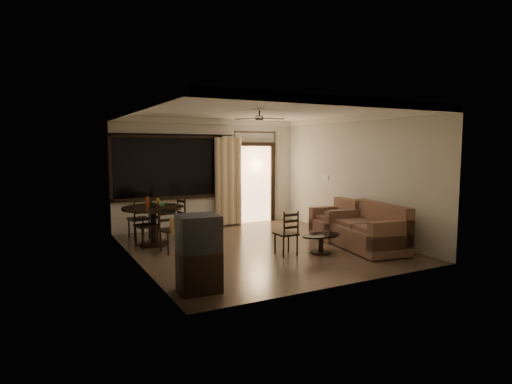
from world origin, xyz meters
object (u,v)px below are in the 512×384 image
coffee_table (321,241)px  dining_chair_south (172,237)px  dining_chair_west (147,233)px  sofa (370,232)px  dining_chair_east (189,227)px  tv_cabinet (199,253)px  dining_chair_north (139,226)px  dining_table (153,215)px  side_chair (286,242)px  armchair (337,223)px

coffee_table → dining_chair_south: bearing=151.1°
dining_chair_west → sofa: bearing=49.4°
dining_chair_east → tv_cabinet: bearing=153.7°
dining_chair_east → dining_chair_north: size_ratio=1.00×
dining_chair_south → coffee_table: dining_chair_south is taller
tv_cabinet → coffee_table: tv_cabinet is taller
dining_table → side_chair: bearing=-45.4°
side_chair → sofa: bearing=165.4°
dining_chair_west → sofa: dining_chair_west is taller
tv_cabinet → side_chair: (2.22, 1.18, -0.30)m
dining_chair_west → dining_chair_east: same height
dining_chair_west → sofa: 4.58m
side_chair → dining_chair_south: bearing=-33.5°
dining_chair_west → tv_cabinet: tv_cabinet is taller
dining_chair_west → armchair: size_ratio=0.99×
dining_table → dining_chair_west: 0.42m
sofa → coffee_table: size_ratio=2.19×
dining_chair_west → dining_chair_east: size_ratio=1.00×
dining_table → dining_chair_east: size_ratio=1.37×
dining_chair_west → dining_chair_north: (0.04, 0.92, 0.00)m
dining_chair_east → tv_cabinet: tv_cabinet is taller
dining_chair_south → armchair: 3.73m
dining_chair_east → dining_table: bearing=89.9°
sofa → armchair: 1.16m
tv_cabinet → sofa: tv_cabinet is taller
dining_chair_west → dining_chair_east: (0.99, 0.28, 0.00)m
dining_chair_north → sofa: dining_chair_north is taller
sofa → side_chair: 1.78m
dining_table → dining_chair_east: dining_table is taller
dining_table → dining_chair_north: dining_table is taller
armchair → side_chair: (-1.81, -0.73, -0.11)m
coffee_table → side_chair: (-0.67, 0.20, 0.01)m
tv_cabinet → armchair: size_ratio=1.16×
dining_chair_north → side_chair: (2.17, -2.83, -0.03)m
dining_chair_east → sofa: bearing=-141.6°
dining_table → sofa: dining_table is taller
sofa → dining_chair_east: bearing=147.4°
dining_table → dining_chair_west: bearing=-140.0°
dining_table → dining_chair_south: 0.92m
dining_chair_north → dining_table: bearing=90.1°
coffee_table → dining_table: bearing=140.1°
dining_chair_south → dining_table: bearing=89.9°
dining_chair_north → coffee_table: dining_chair_north is taller
sofa → coffee_table: 1.09m
armchair → coffee_table: size_ratio=1.14×
side_chair → armchair: bearing=-158.7°
tv_cabinet → dining_chair_west: bearing=94.5°
dining_table → dining_chair_north: size_ratio=1.37×
tv_cabinet → side_chair: 2.53m
dining_chair_south → side_chair: (1.89, -1.21, -0.05)m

